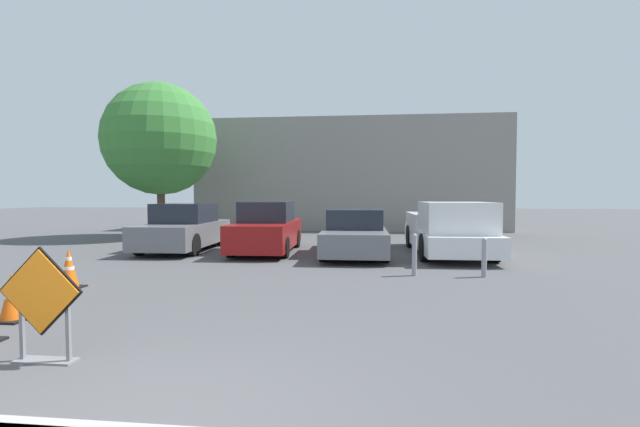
# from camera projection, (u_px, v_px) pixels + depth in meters

# --- Properties ---
(ground_plane) EXTENTS (96.00, 96.00, 0.00)m
(ground_plane) POSITION_uv_depth(u_px,v_px,m) (308.00, 255.00, 12.96)
(ground_plane) COLOR #4C4C4F
(road_closed_sign) EXTENTS (0.95, 0.20, 1.25)m
(road_closed_sign) POSITION_uv_depth(u_px,v_px,m) (41.00, 302.00, 4.55)
(road_closed_sign) COLOR black
(road_closed_sign) RESTS_ON ground_plane
(traffic_cone_second) EXTENTS (0.44, 0.44, 0.69)m
(traffic_cone_second) POSITION_uv_depth(u_px,v_px,m) (12.00, 297.00, 6.13)
(traffic_cone_second) COLOR black
(traffic_cone_second) RESTS_ON ground_plane
(traffic_cone_third) EXTENTS (0.47, 0.47, 0.70)m
(traffic_cone_third) POSITION_uv_depth(u_px,v_px,m) (49.00, 282.00, 7.20)
(traffic_cone_third) COLOR black
(traffic_cone_third) RESTS_ON ground_plane
(traffic_cone_fourth) EXTENTS (0.46, 0.46, 0.79)m
(traffic_cone_fourth) POSITION_uv_depth(u_px,v_px,m) (69.00, 269.00, 8.23)
(traffic_cone_fourth) COLOR black
(traffic_cone_fourth) RESTS_ON ground_plane
(parked_car_nearest) EXTENTS (1.96, 4.34, 1.53)m
(parked_car_nearest) POSITION_uv_depth(u_px,v_px,m) (184.00, 229.00, 14.05)
(parked_car_nearest) COLOR slate
(parked_car_nearest) RESTS_ON ground_plane
(parked_car_second) EXTENTS (1.87, 4.21, 1.60)m
(parked_car_second) POSITION_uv_depth(u_px,v_px,m) (267.00, 229.00, 13.59)
(parked_car_second) COLOR maroon
(parked_car_second) RESTS_ON ground_plane
(parked_car_third) EXTENTS (1.92, 4.59, 1.38)m
(parked_car_third) POSITION_uv_depth(u_px,v_px,m) (355.00, 234.00, 12.98)
(parked_car_third) COLOR slate
(parked_car_third) RESTS_ON ground_plane
(pickup_truck) EXTENTS (2.13, 5.38, 1.61)m
(pickup_truck) POSITION_uv_depth(u_px,v_px,m) (449.00, 231.00, 12.74)
(pickup_truck) COLOR silver
(pickup_truck) RESTS_ON ground_plane
(bollard_nearest) EXTENTS (0.12, 0.12, 0.95)m
(bollard_nearest) POSITION_uv_depth(u_px,v_px,m) (414.00, 253.00, 9.54)
(bollard_nearest) COLOR gray
(bollard_nearest) RESTS_ON ground_plane
(bollard_second) EXTENTS (0.12, 0.12, 0.87)m
(bollard_second) POSITION_uv_depth(u_px,v_px,m) (484.00, 256.00, 9.38)
(bollard_second) COLOR gray
(bollard_second) RESTS_ON ground_plane
(building_facade_backdrop) EXTENTS (16.01, 5.00, 5.76)m
(building_facade_backdrop) POSITION_uv_depth(u_px,v_px,m) (350.00, 176.00, 23.72)
(building_facade_backdrop) COLOR gray
(building_facade_backdrop) RESTS_ON ground_plane
(street_tree_behind_lot) EXTENTS (4.71, 4.71, 6.54)m
(street_tree_behind_lot) POSITION_uv_depth(u_px,v_px,m) (160.00, 139.00, 18.11)
(street_tree_behind_lot) COLOR #513823
(street_tree_behind_lot) RESTS_ON ground_plane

